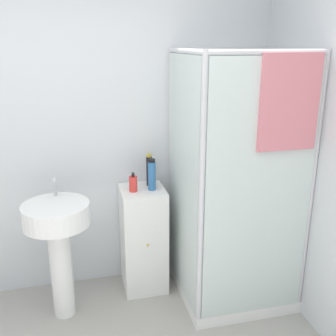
{
  "coord_description": "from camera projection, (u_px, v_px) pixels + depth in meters",
  "views": [
    {
      "loc": [
        0.11,
        -1.33,
        1.94
      ],
      "look_at": [
        0.72,
        1.17,
        1.12
      ],
      "focal_mm": 42.0,
      "sensor_mm": 36.0,
      "label": 1
    }
  ],
  "objects": [
    {
      "name": "shampoo_bottle_tall_black",
      "position": [
        149.0,
        170.0,
        3.08
      ],
      "size": [
        0.05,
        0.05,
        0.26
      ],
      "color": "black",
      "rests_on": "vanity_cabinet"
    },
    {
      "name": "vanity_cabinet",
      "position": [
        143.0,
        239.0,
        3.17
      ],
      "size": [
        0.34,
        0.38,
        0.86
      ],
      "color": "white",
      "rests_on": "ground_plane"
    },
    {
      "name": "wall_back",
      "position": [
        59.0,
        137.0,
        2.98
      ],
      "size": [
        6.4,
        0.06,
        2.5
      ],
      "primitive_type": "cube",
      "color": "silver",
      "rests_on": "ground_plane"
    },
    {
      "name": "shampoo_bottle_blue",
      "position": [
        152.0,
        175.0,
        2.98
      ],
      "size": [
        0.06,
        0.06,
        0.25
      ],
      "color": "#2D66A3",
      "rests_on": "vanity_cabinet"
    },
    {
      "name": "soap_dispenser",
      "position": [
        133.0,
        184.0,
        2.97
      ],
      "size": [
        0.06,
        0.06,
        0.15
      ],
      "color": "red",
      "rests_on": "vanity_cabinet"
    },
    {
      "name": "shower_enclosure",
      "position": [
        230.0,
        234.0,
        2.99
      ],
      "size": [
        0.82,
        0.85,
        1.9
      ],
      "color": "white",
      "rests_on": "ground_plane"
    },
    {
      "name": "sink",
      "position": [
        58.0,
        235.0,
        2.76
      ],
      "size": [
        0.46,
        0.46,
        1.01
      ],
      "color": "white",
      "rests_on": "ground_plane"
    }
  ]
}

